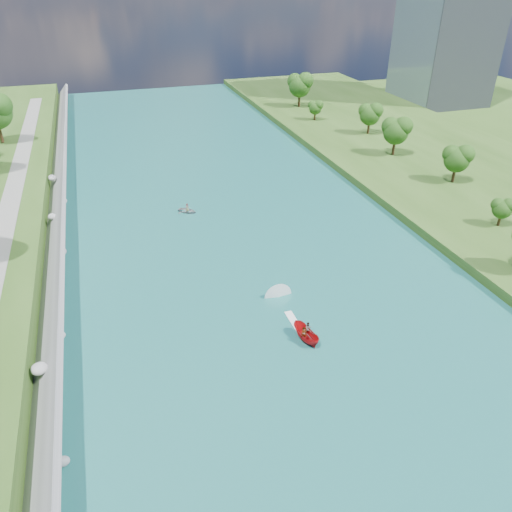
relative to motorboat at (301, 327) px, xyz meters
name	(u,v)px	position (x,y,z in m)	size (l,w,h in m)	color
ground	(307,361)	(-1.10, -4.66, -0.79)	(260.00, 260.00, 0.00)	#2D5119
river_water	(251,267)	(-1.10, 15.34, -0.74)	(55.00, 240.00, 0.10)	#1A635A
riprap_bank	(52,292)	(-26.94, 14.52, 0.99)	(4.47, 236.00, 4.28)	slate
trees_east	(486,183)	(38.93, 18.26, 5.62)	(16.83, 141.66, 11.77)	#124412
motorboat	(301,327)	(0.00, 0.00, 0.00)	(3.60, 19.01, 2.08)	#B50E12
raft	(187,210)	(-6.14, 35.42, -0.31)	(4.06, 4.00, 1.57)	gray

